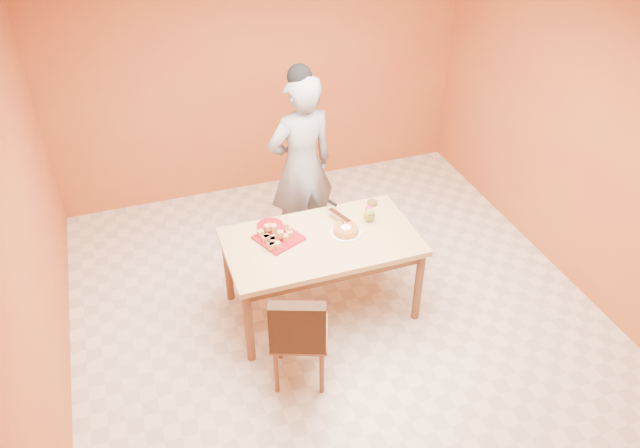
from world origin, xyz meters
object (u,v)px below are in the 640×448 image
object	(u,v)px
egg_ornament	(369,215)
magenta_glass	(369,212)
dining_chair	(300,332)
person	(301,167)
red_dinner_plate	(270,226)
sponge_cake	(346,230)
dining_table	(321,249)
checker_tin	(372,203)
pastry_platter	(279,238)

from	to	relation	value
egg_ornament	magenta_glass	xyz separation A→B (m)	(0.02, 0.07, -0.02)
egg_ornament	dining_chair	bearing A→B (deg)	-151.77
person	egg_ornament	xyz separation A→B (m)	(0.35, -0.81, -0.10)
red_dinner_plate	egg_ornament	distance (m)	0.86
red_dinner_plate	sponge_cake	distance (m)	0.65
dining_table	sponge_cake	distance (m)	0.26
person	checker_tin	xyz separation A→B (m)	(0.48, -0.58, -0.15)
pastry_platter	red_dinner_plate	distance (m)	0.20
person	egg_ornament	distance (m)	0.89
sponge_cake	dining_chair	bearing A→B (deg)	-131.62
pastry_platter	egg_ornament	distance (m)	0.81
egg_ornament	checker_tin	world-z (taller)	egg_ornament
person	magenta_glass	distance (m)	0.83
dining_table	dining_chair	size ratio (longest dim) A/B	1.72
dining_table	red_dinner_plate	xyz separation A→B (m)	(-0.35, 0.32, 0.10)
checker_tin	person	bearing A→B (deg)	129.98
dining_chair	red_dinner_plate	size ratio (longest dim) A/B	4.05
dining_chair	red_dinner_plate	world-z (taller)	dining_chair
egg_ornament	magenta_glass	bearing A→B (deg)	57.45
red_dinner_plate	checker_tin	xyz separation A→B (m)	(0.96, 0.03, 0.01)
person	pastry_platter	xyz separation A→B (m)	(-0.46, -0.80, -0.15)
dining_table	pastry_platter	world-z (taller)	pastry_platter
dining_table	sponge_cake	xyz separation A→B (m)	(0.22, 0.01, 0.13)
pastry_platter	red_dinner_plate	size ratio (longest dim) A/B	1.43
dining_chair	sponge_cake	world-z (taller)	dining_chair
magenta_glass	red_dinner_plate	bearing A→B (deg)	171.42
person	red_dinner_plate	xyz separation A→B (m)	(-0.48, -0.61, -0.15)
magenta_glass	checker_tin	distance (m)	0.19
checker_tin	egg_ornament	bearing A→B (deg)	-118.80
red_dinner_plate	egg_ornament	world-z (taller)	egg_ornament
pastry_platter	magenta_glass	distance (m)	0.84
person	checker_tin	distance (m)	0.76
person	checker_tin	bearing A→B (deg)	119.91
dining_table	pastry_platter	size ratio (longest dim) A/B	4.85
red_dinner_plate	checker_tin	distance (m)	0.96
dining_chair	person	xyz separation A→B (m)	(0.54, 1.62, 0.44)
dining_chair	person	size ratio (longest dim) A/B	0.51
dining_chair	dining_table	bearing A→B (deg)	79.83
dining_chair	magenta_glass	world-z (taller)	dining_chair
person	egg_ornament	size ratio (longest dim) A/B	14.83
pastry_platter	magenta_glass	bearing A→B (deg)	4.52
person	magenta_glass	size ratio (longest dim) A/B	20.54
egg_ornament	checker_tin	xyz separation A→B (m)	(0.13, 0.23, -0.05)
person	red_dinner_plate	distance (m)	0.79
dining_table	magenta_glass	size ratio (longest dim) A/B	17.84
person	checker_tin	size ratio (longest dim) A/B	19.61
person	pastry_platter	size ratio (longest dim) A/B	5.59
person	sponge_cake	distance (m)	0.93
dining_table	dining_chair	xyz separation A→B (m)	(-0.41, -0.70, -0.18)
dining_chair	egg_ornament	world-z (taller)	dining_chair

